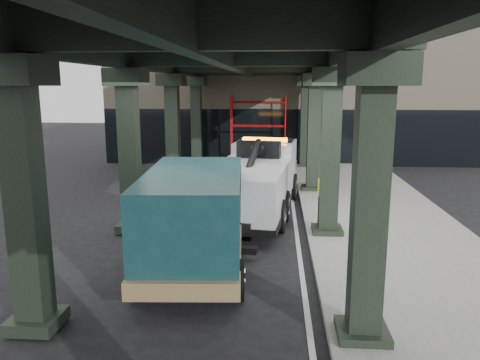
% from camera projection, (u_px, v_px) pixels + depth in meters
% --- Properties ---
extents(ground, '(90.00, 90.00, 0.00)m').
position_uv_depth(ground, '(236.00, 258.00, 12.45)').
color(ground, black).
rests_on(ground, ground).
extents(sidewalk, '(5.00, 40.00, 0.15)m').
position_uv_depth(sidewalk, '(391.00, 236.00, 14.04)').
color(sidewalk, gray).
rests_on(sidewalk, ground).
extents(lane_stripe, '(0.12, 38.00, 0.01)m').
position_uv_depth(lane_stripe, '(297.00, 236.00, 14.27)').
color(lane_stripe, silver).
rests_on(lane_stripe, ground).
extents(viaduct, '(7.40, 32.00, 6.40)m').
position_uv_depth(viaduct, '(228.00, 52.00, 13.35)').
color(viaduct, black).
rests_on(viaduct, ground).
extents(building, '(22.00, 10.00, 8.00)m').
position_uv_depth(building, '(292.00, 94.00, 31.05)').
color(building, '#C6B793').
rests_on(building, ground).
extents(scaffolding, '(3.08, 0.88, 4.00)m').
position_uv_depth(scaffolding, '(258.00, 129.00, 26.34)').
color(scaffolding, red).
rests_on(scaffolding, ground).
extents(tow_truck, '(3.17, 8.32, 2.67)m').
position_uv_depth(tow_truck, '(257.00, 177.00, 16.66)').
color(tow_truck, black).
rests_on(tow_truck, ground).
extents(towed_van, '(2.83, 6.28, 2.49)m').
position_uv_depth(towed_van, '(196.00, 215.00, 11.69)').
color(towed_van, '#11383C').
rests_on(towed_van, ground).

